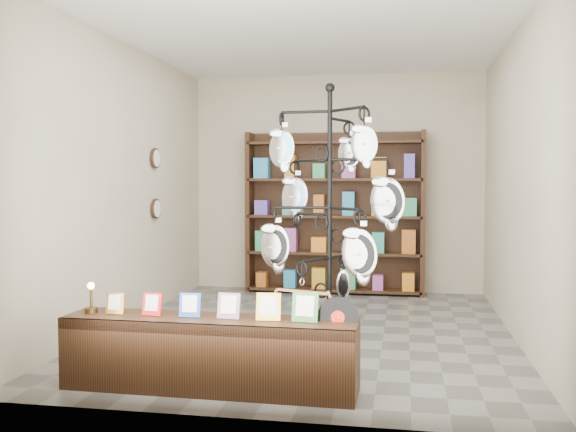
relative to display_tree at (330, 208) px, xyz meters
name	(u,v)px	position (x,y,z in m)	size (l,w,h in m)	color
ground	(310,330)	(-0.38, 1.51, -1.31)	(5.00, 5.00, 0.00)	slate
room_envelope	(310,149)	(-0.38, 1.51, 0.54)	(5.00, 5.00, 5.00)	beige
display_tree	(330,208)	(0.00, 0.00, 0.00)	(1.24, 1.24, 2.27)	black
front_shelf	(210,353)	(-0.82, -0.48, -1.05)	(2.16, 0.47, 0.76)	black
back_shelving	(334,218)	(-0.38, 3.80, -0.28)	(2.42, 0.36, 2.20)	black
wall_clocks	(156,184)	(-2.35, 2.31, 0.19)	(0.03, 0.24, 0.84)	black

